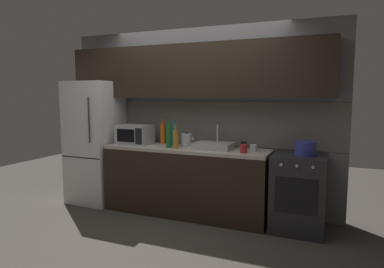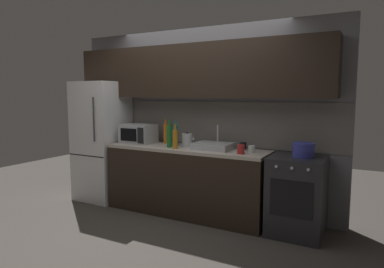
{
  "view_description": "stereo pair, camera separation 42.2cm",
  "coord_description": "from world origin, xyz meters",
  "views": [
    {
      "loc": [
        1.83,
        -3.2,
        1.6
      ],
      "look_at": [
        0.08,
        0.9,
        1.08
      ],
      "focal_mm": 32.23,
      "sensor_mm": 36.0,
      "label": 1
    },
    {
      "loc": [
        2.21,
        -3.01,
        1.6
      ],
      "look_at": [
        0.08,
        0.9,
        1.08
      ],
      "focal_mm": 32.23,
      "sensor_mm": 36.0,
      "label": 2
    }
  ],
  "objects": [
    {
      "name": "wine_bottle_green",
      "position": [
        -0.21,
        0.8,
        1.05
      ],
      "size": [
        0.07,
        0.07,
        0.36
      ],
      "color": "#1E6B2D",
      "rests_on": "counter_run"
    },
    {
      "name": "kettle",
      "position": [
        -0.02,
        0.95,
        0.99
      ],
      "size": [
        0.17,
        0.14,
        0.2
      ],
      "color": "#B7BABF",
      "rests_on": "counter_run"
    },
    {
      "name": "cooking_pot",
      "position": [
        1.49,
        0.9,
        0.98
      ],
      "size": [
        0.24,
        0.24,
        0.16
      ],
      "color": "#333899",
      "rests_on": "oven_range"
    },
    {
      "name": "mug_red",
      "position": [
        0.81,
        0.77,
        0.95
      ],
      "size": [
        0.09,
        0.09,
        0.11
      ],
      "primitive_type": "cylinder",
      "color": "#A82323",
      "rests_on": "counter_run"
    },
    {
      "name": "counter_run",
      "position": [
        0.0,
        0.9,
        0.45
      ],
      "size": [
        2.2,
        0.6,
        0.9
      ],
      "color": "black",
      "rests_on": "ground"
    },
    {
      "name": "wine_bottle_orange",
      "position": [
        -0.47,
        1.12,
        1.04
      ],
      "size": [
        0.07,
        0.07,
        0.34
      ],
      "color": "orange",
      "rests_on": "counter_run"
    },
    {
      "name": "ground_plane",
      "position": [
        0.0,
        0.0,
        0.0
      ],
      "size": [
        10.0,
        10.0,
        0.0
      ],
      "primitive_type": "plane",
      "color": "#3D3833"
    },
    {
      "name": "mug_clear",
      "position": [
        0.89,
        0.9,
        0.94
      ],
      "size": [
        0.08,
        0.08,
        0.09
      ],
      "primitive_type": "cylinder",
      "color": "silver",
      "rests_on": "counter_run"
    },
    {
      "name": "back_wall",
      "position": [
        0.0,
        1.2,
        1.55
      ],
      "size": [
        3.94,
        0.44,
        2.5
      ],
      "color": "slate",
      "rests_on": "ground"
    },
    {
      "name": "wine_bottle_amber",
      "position": [
        -0.08,
        0.75,
        1.03
      ],
      "size": [
        0.07,
        0.07,
        0.31
      ],
      "color": "#B27019",
      "rests_on": "counter_run"
    },
    {
      "name": "wine_bottle_teal",
      "position": [
        -0.22,
        0.98,
        1.04
      ],
      "size": [
        0.07,
        0.07,
        0.34
      ],
      "color": "#19666B",
      "rests_on": "counter_run"
    },
    {
      "name": "refrigerator",
      "position": [
        -1.48,
        0.9,
        0.89
      ],
      "size": [
        0.68,
        0.69,
        1.78
      ],
      "color": "white",
      "rests_on": "ground"
    },
    {
      "name": "mug_dark",
      "position": [
        0.73,
        1.07,
        0.95
      ],
      "size": [
        0.08,
        0.08,
        0.09
      ],
      "primitive_type": "cylinder",
      "color": "black",
      "rests_on": "counter_run"
    },
    {
      "name": "sink_basin",
      "position": [
        0.38,
        0.93,
        0.94
      ],
      "size": [
        0.48,
        0.38,
        0.3
      ],
      "color": "#ADAFB5",
      "rests_on": "counter_run"
    },
    {
      "name": "oven_range",
      "position": [
        1.44,
        0.9,
        0.45
      ],
      "size": [
        0.6,
        0.62,
        0.9
      ],
      "color": "#232326",
      "rests_on": "ground"
    },
    {
      "name": "microwave",
      "position": [
        -0.8,
        0.92,
        1.04
      ],
      "size": [
        0.46,
        0.35,
        0.27
      ],
      "color": "#A8AAAF",
      "rests_on": "counter_run"
    }
  ]
}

